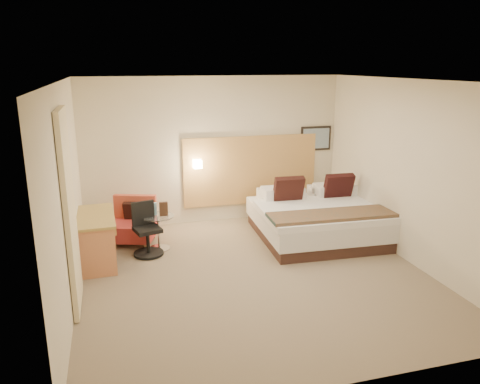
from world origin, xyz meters
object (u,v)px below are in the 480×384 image
object	(u,v)px
desk	(98,225)
desk_chair	(147,234)
lounge_chair	(133,224)
side_table	(159,231)
bed	(319,218)

from	to	relation	value
desk	desk_chair	bearing A→B (deg)	8.77
lounge_chair	side_table	xyz separation A→B (m)	(0.38, -0.45, 0.01)
bed	desk	xyz separation A→B (m)	(-3.64, -0.11, 0.25)
side_table	desk	distance (m)	1.00
lounge_chair	desk_chair	world-z (taller)	desk_chair
bed	lounge_chair	distance (m)	3.16
lounge_chair	desk_chair	size ratio (longest dim) A/B	1.06
lounge_chair	desk	world-z (taller)	lounge_chair
side_table	desk_chair	distance (m)	0.26
lounge_chair	side_table	size ratio (longest dim) A/B	1.56
desk	lounge_chair	bearing A→B (deg)	53.27
bed	desk	size ratio (longest dim) A/B	1.84
bed	desk	world-z (taller)	bed
bed	lounge_chair	bearing A→B (deg)	168.78
lounge_chair	desk	bearing A→B (deg)	-126.73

